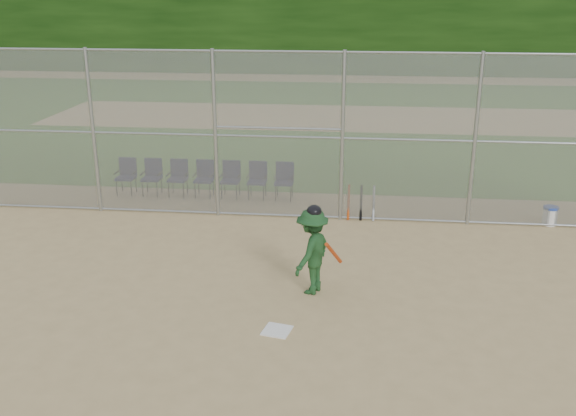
# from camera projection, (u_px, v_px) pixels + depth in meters

# --- Properties ---
(ground) EXTENTS (100.00, 100.00, 0.00)m
(ground) POSITION_uv_depth(u_px,v_px,m) (272.00, 316.00, 10.89)
(ground) COLOR tan
(ground) RESTS_ON ground
(grass_strip) EXTENTS (100.00, 100.00, 0.00)m
(grass_strip) POSITION_uv_depth(u_px,v_px,m) (326.00, 117.00, 27.83)
(grass_strip) COLOR #325F1C
(grass_strip) RESTS_ON ground
(dirt_patch_far) EXTENTS (24.00, 24.00, 0.00)m
(dirt_patch_far) POSITION_uv_depth(u_px,v_px,m) (326.00, 117.00, 27.83)
(dirt_patch_far) COLOR tan
(dirt_patch_far) RESTS_ON ground
(backstop_fence) EXTENTS (16.09, 0.09, 4.00)m
(backstop_fence) POSITION_uv_depth(u_px,v_px,m) (299.00, 134.00, 14.93)
(backstop_fence) COLOR gray
(backstop_fence) RESTS_ON ground
(home_plate) EXTENTS (0.52, 0.52, 0.02)m
(home_plate) POSITION_uv_depth(u_px,v_px,m) (277.00, 330.00, 10.42)
(home_plate) COLOR white
(home_plate) RESTS_ON ground
(batter_at_plate) EXTENTS (1.03, 1.32, 1.68)m
(batter_at_plate) POSITION_uv_depth(u_px,v_px,m) (312.00, 251.00, 11.53)
(batter_at_plate) COLOR #1C4620
(batter_at_plate) RESTS_ON ground
(water_cooler) EXTENTS (0.35, 0.35, 0.45)m
(water_cooler) POSITION_uv_depth(u_px,v_px,m) (550.00, 216.00, 15.06)
(water_cooler) COLOR white
(water_cooler) RESTS_ON ground
(spare_bats) EXTENTS (0.66, 0.33, 0.84)m
(spare_bats) POSITION_uv_depth(u_px,v_px,m) (361.00, 203.00, 15.38)
(spare_bats) COLOR #D84C14
(spare_bats) RESTS_ON ground
(chair_0) EXTENTS (0.54, 0.52, 0.96)m
(chair_0) POSITION_uv_depth(u_px,v_px,m) (126.00, 177.00, 17.27)
(chair_0) COLOR #0F1137
(chair_0) RESTS_ON ground
(chair_1) EXTENTS (0.54, 0.52, 0.96)m
(chair_1) POSITION_uv_depth(u_px,v_px,m) (152.00, 178.00, 17.19)
(chair_1) COLOR #0F1137
(chair_1) RESTS_ON ground
(chair_2) EXTENTS (0.54, 0.52, 0.96)m
(chair_2) POSITION_uv_depth(u_px,v_px,m) (178.00, 178.00, 17.12)
(chair_2) COLOR #0F1137
(chair_2) RESTS_ON ground
(chair_3) EXTENTS (0.54, 0.52, 0.96)m
(chair_3) POSITION_uv_depth(u_px,v_px,m) (204.00, 179.00, 17.05)
(chair_3) COLOR #0F1137
(chair_3) RESTS_ON ground
(chair_4) EXTENTS (0.54, 0.52, 0.96)m
(chair_4) POSITION_uv_depth(u_px,v_px,m) (230.00, 180.00, 16.98)
(chair_4) COLOR #0F1137
(chair_4) RESTS_ON ground
(chair_5) EXTENTS (0.54, 0.52, 0.96)m
(chair_5) POSITION_uv_depth(u_px,v_px,m) (257.00, 181.00, 16.90)
(chair_5) COLOR #0F1137
(chair_5) RESTS_ON ground
(chair_6) EXTENTS (0.54, 0.52, 0.96)m
(chair_6) POSITION_uv_depth(u_px,v_px,m) (284.00, 182.00, 16.83)
(chair_6) COLOR #0F1137
(chair_6) RESTS_ON ground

